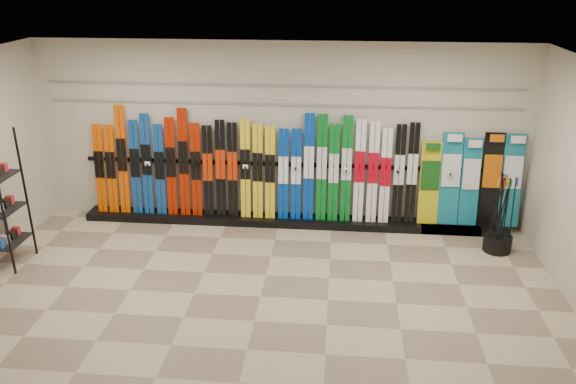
{
  "coord_description": "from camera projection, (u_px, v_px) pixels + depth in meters",
  "views": [
    {
      "loc": [
        0.95,
        -6.29,
        4.05
      ],
      "look_at": [
        0.27,
        1.0,
        1.1
      ],
      "focal_mm": 35.0,
      "sensor_mm": 36.0,
      "label": 1
    }
  ],
  "objects": [
    {
      "name": "back_wall",
      "position": [
        280.0,
        135.0,
        9.16
      ],
      "size": [
        8.0,
        0.0,
        8.0
      ],
      "primitive_type": "plane",
      "rotation": [
        1.57,
        0.0,
        0.0
      ],
      "color": "beige",
      "rests_on": "floor"
    },
    {
      "name": "ski_rack_base",
      "position": [
        292.0,
        221.0,
        9.47
      ],
      "size": [
        8.0,
        0.4,
        0.12
      ],
      "primitive_type": "cube",
      "color": "black",
      "rests_on": "floor"
    },
    {
      "name": "snowboards",
      "position": [
        471.0,
        181.0,
        9.0
      ],
      "size": [
        1.6,
        0.23,
        1.52
      ],
      "color": "gold",
      "rests_on": "ski_rack_base"
    },
    {
      "name": "ceiling",
      "position": [
        256.0,
        67.0,
        6.29
      ],
      "size": [
        8.0,
        8.0,
        0.0
      ],
      "primitive_type": "plane",
      "rotation": [
        3.14,
        0.0,
        0.0
      ],
      "color": "silver",
      "rests_on": "back_wall"
    },
    {
      "name": "floor",
      "position": [
        261.0,
        297.0,
        7.41
      ],
      "size": [
        8.0,
        8.0,
        0.0
      ],
      "primitive_type": "plane",
      "color": "#88715E",
      "rests_on": "ground"
    },
    {
      "name": "pole_bin",
      "position": [
        497.0,
        243.0,
        8.57
      ],
      "size": [
        0.42,
        0.42,
        0.25
      ],
      "primitive_type": "cylinder",
      "color": "black",
      "rests_on": "floor"
    },
    {
      "name": "slatwall_rail_0",
      "position": [
        280.0,
        105.0,
        8.95
      ],
      "size": [
        7.6,
        0.02,
        0.03
      ],
      "primitive_type": "cube",
      "color": "gray",
      "rests_on": "back_wall"
    },
    {
      "name": "ski_poles",
      "position": [
        502.0,
        215.0,
        8.35
      ],
      "size": [
        0.37,
        0.3,
        1.18
      ],
      "color": "black",
      "rests_on": "pole_bin"
    },
    {
      "name": "slatwall_rail_1",
      "position": [
        279.0,
        86.0,
        8.84
      ],
      "size": [
        7.6,
        0.02,
        0.03
      ],
      "primitive_type": "cube",
      "color": "gray",
      "rests_on": "back_wall"
    },
    {
      "name": "accessory_rack",
      "position": [
        1.0,
        201.0,
        7.89
      ],
      "size": [
        0.4,
        0.6,
        1.98
      ],
      "primitive_type": "cube",
      "color": "black",
      "rests_on": "floor"
    },
    {
      "name": "skis",
      "position": [
        252.0,
        170.0,
        9.23
      ],
      "size": [
        5.37,
        0.2,
        1.84
      ],
      "color": "#DE4C00",
      "rests_on": "ski_rack_base"
    }
  ]
}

